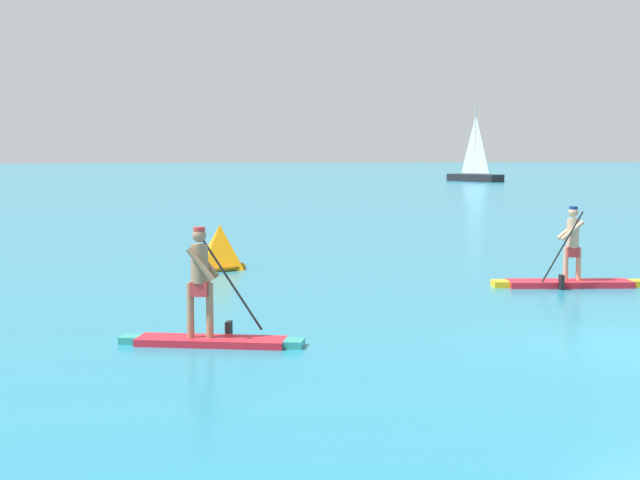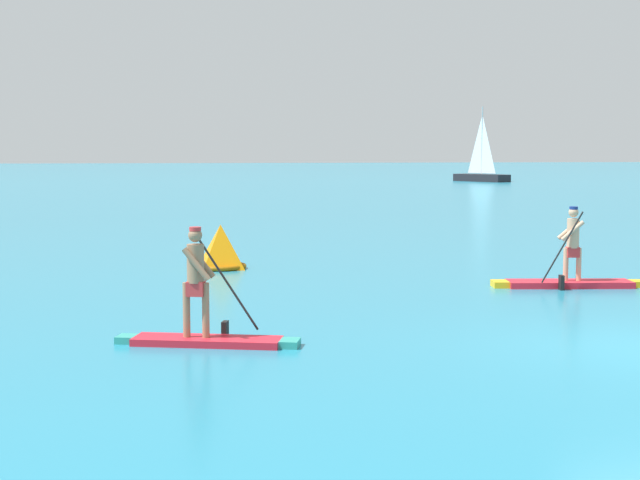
% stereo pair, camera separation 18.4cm
% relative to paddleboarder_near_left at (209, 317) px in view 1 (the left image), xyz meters
% --- Properties ---
extents(paddleboarder_near_left, '(2.79, 1.27, 1.81)m').
position_rel_paddleboarder_near_left_xyz_m(paddleboarder_near_left, '(0.00, 0.00, 0.00)').
color(paddleboarder_near_left, red).
rests_on(paddleboarder_near_left, ground).
extents(paddleboarder_mid_center, '(3.35, 1.15, 1.74)m').
position_rel_paddleboarder_near_left_xyz_m(paddleboarder_mid_center, '(8.12, 4.63, -0.11)').
color(paddleboarder_mid_center, red).
rests_on(paddleboarder_mid_center, ground).
extents(race_marker_buoy, '(1.48, 1.48, 1.10)m').
position_rel_paddleboarder_near_left_xyz_m(race_marker_buoy, '(1.02, 9.21, 0.07)').
color(race_marker_buoy, orange).
rests_on(race_marker_buoy, ground).
extents(sailboat_right_horizon, '(4.15, 6.11, 7.14)m').
position_rel_paddleboarder_near_left_xyz_m(sailboat_right_horizon, '(31.35, 72.15, 0.43)').
color(sailboat_right_horizon, black).
rests_on(sailboat_right_horizon, ground).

